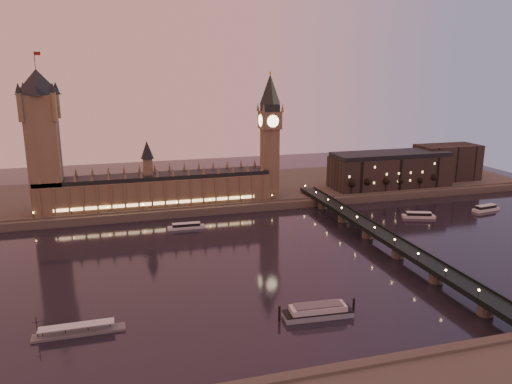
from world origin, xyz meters
The scene contains 18 objects.
ground centered at (0.00, 0.00, 0.00)m, with size 700.00×700.00×0.00m, color black.
far_embankment centered at (30.00, 165.00, 3.00)m, with size 560.00×130.00×6.00m, color #423D35.
palace_of_westminster centered at (-40.12, 120.99, 21.71)m, with size 180.00×26.62×52.00m.
victoria_tower centered at (-120.00, 121.00, 65.79)m, with size 31.68×31.68×118.00m.
big_ben centered at (53.99, 120.99, 63.95)m, with size 17.68×17.68×104.00m.
westminster_bridge centered at (91.61, 0.00, 5.52)m, with size 13.20×260.00×15.30m.
city_block centered at (194.94, 130.93, 22.24)m, with size 155.00×45.00×34.00m.
bare_tree_0 centered at (123.56, 109.00, 15.13)m, with size 6.01×6.01×12.23m.
bare_tree_1 centered at (140.31, 109.00, 15.13)m, with size 6.01×6.01×12.23m.
bare_tree_2 centered at (157.07, 109.00, 15.13)m, with size 6.01×6.01×12.23m.
bare_tree_3 centered at (173.82, 109.00, 15.13)m, with size 6.01×6.01×12.23m.
bare_tree_4 centered at (190.58, 109.00, 15.13)m, with size 6.01×6.01×12.23m.
bare_tree_5 centered at (207.33, 109.00, 15.13)m, with size 6.01×6.01×12.23m.
cruise_boat_a centered at (-24.22, 72.97, 1.86)m, with size 26.58×6.71×4.22m.
cruise_boat_b centered at (152.58, 49.72, 2.01)m, with size 25.31×14.26×4.56m.
cruise_boat_c centered at (216.31, 51.52, 2.11)m, with size 24.63×9.90×4.79m.
moored_barge centered at (15.42, -75.10, 2.91)m, with size 37.50×11.24×6.89m.
pontoon_pier centered at (-90.86, -60.27, 1.12)m, with size 38.99×6.50×10.40m.
Camera 1 is at (-70.98, -270.14, 113.06)m, focal length 35.00 mm.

